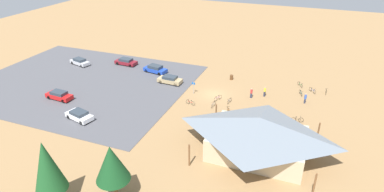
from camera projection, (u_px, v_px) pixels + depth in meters
The scene contains 27 objects.
ground at pixel (214, 95), 54.91m from camera, with size 160.00×160.00×0.00m, color #937047.
parking_lot_asphalt at pixel (82, 82), 59.52m from camera, with size 38.20×30.73×0.05m, color #4C4C51.
bike_pavilion at pixel (258, 133), 39.08m from camera, with size 14.23×10.85×5.13m.
trash_bin at pixel (232, 77), 60.38m from camera, with size 0.60×0.60×0.90m, color brown.
lot_sign at pixel (193, 86), 54.65m from camera, with size 0.56×0.08×2.20m.
pine_east at pixel (112, 163), 31.66m from camera, with size 3.47×3.47×6.42m.
pine_far_west at pixel (47, 166), 30.91m from camera, with size 3.16×3.16×7.43m.
bicycle_white_yard_right at pixel (295, 126), 45.39m from camera, with size 0.83×1.62×0.80m.
bicycle_teal_mid_cluster at pixel (301, 93), 54.72m from camera, with size 0.72×1.64×0.83m.
bicycle_orange_back_row at pixel (228, 111), 49.18m from camera, with size 0.86×1.67×0.92m.
bicycle_green_near_porch at pixel (300, 85), 57.75m from camera, with size 0.97×1.46×0.75m.
bicycle_red_edge_north at pixel (190, 102), 51.58m from camera, with size 1.68×0.51×0.87m.
bicycle_yellow_near_sign at pixel (326, 92), 55.08m from camera, with size 0.48×1.76×0.78m.
bicycle_purple_yard_left at pixel (218, 98), 52.97m from camera, with size 0.86×1.52×0.82m.
bicycle_silver_edge_south at pixel (230, 101), 52.11m from camera, with size 0.48×1.66×0.81m.
bicycle_black_front_row at pixel (297, 120), 46.83m from camera, with size 1.78×0.58×0.92m.
bicycle_blue_by_bin at pixel (312, 90), 55.55m from camera, with size 1.15×1.41×0.81m.
bicycle_white_lone_west at pixel (213, 105), 50.98m from camera, with size 0.48×1.69×0.85m.
car_white_back_corner at pixel (79, 115), 47.30m from camera, with size 4.59×2.87×1.34m.
car_blue_far_end at pixel (155, 69), 63.21m from camera, with size 4.83×2.62×1.46m.
car_red_aisle_side at pixel (59, 95), 53.05m from camera, with size 4.63×2.03×1.40m.
car_silver_inner_stall at pixel (80, 62), 66.87m from camera, with size 4.72×2.79×1.36m.
car_maroon_end_stall at pixel (126, 62), 66.91m from camera, with size 4.64×2.11×1.35m.
car_tan_front_row at pixel (170, 80), 58.70m from camera, with size 4.46×2.01×1.38m.
visitor_by_pavilion at pixel (265, 91), 53.95m from camera, with size 0.36×0.36×1.76m.
visitor_at_bikes at pixel (251, 93), 53.51m from camera, with size 0.36×0.36×1.73m.
visitor_crossing_yard at pixel (305, 98), 51.79m from camera, with size 0.36×0.36×1.73m.
Camera 1 is at (-14.26, 47.13, 24.58)m, focal length 30.37 mm.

